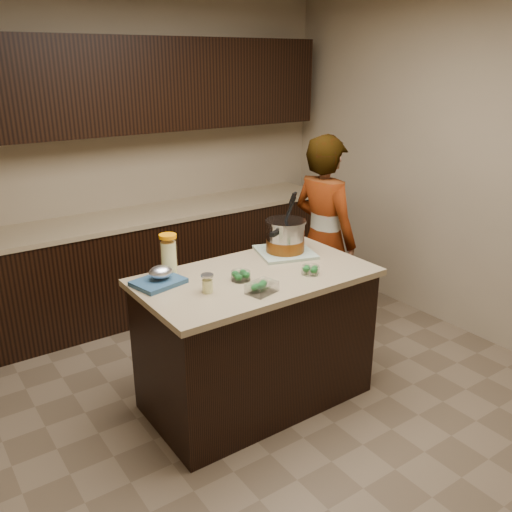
{
  "coord_description": "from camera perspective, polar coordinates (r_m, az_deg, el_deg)",
  "views": [
    {
      "loc": [
        -1.77,
        -2.54,
        2.15
      ],
      "look_at": [
        0.0,
        0.0,
        1.02
      ],
      "focal_mm": 38.0,
      "sensor_mm": 36.0,
      "label": 1
    }
  ],
  "objects": [
    {
      "name": "ground_plane",
      "position": [
        3.77,
        0.0,
        -14.71
      ],
      "size": [
        4.0,
        4.0,
        0.0
      ],
      "primitive_type": "plane",
      "color": "brown",
      "rests_on": "ground"
    },
    {
      "name": "room_shell",
      "position": [
        3.13,
        0.0,
        12.03
      ],
      "size": [
        4.04,
        4.04,
        2.72
      ],
      "color": "tan",
      "rests_on": "ground"
    },
    {
      "name": "back_cabinets",
      "position": [
        4.79,
        -12.03,
        4.96
      ],
      "size": [
        3.6,
        0.63,
        2.33
      ],
      "color": "black",
      "rests_on": "ground"
    },
    {
      "name": "island",
      "position": [
        3.54,
        0.0,
        -8.67
      ],
      "size": [
        1.46,
        0.81,
        0.9
      ],
      "color": "black",
      "rests_on": "ground"
    },
    {
      "name": "dish_towel",
      "position": [
        3.7,
        3.07,
        0.41
      ],
      "size": [
        0.45,
        0.45,
        0.02
      ],
      "primitive_type": "cube",
      "rotation": [
        0.0,
        0.0,
        -0.31
      ],
      "color": "#567F5F",
      "rests_on": "island"
    },
    {
      "name": "stock_pot",
      "position": [
        3.67,
        3.1,
        1.9
      ],
      "size": [
        0.37,
        0.37,
        0.39
      ],
      "rotation": [
        0.0,
        0.0,
        0.43
      ],
      "color": "#B7B7BC",
      "rests_on": "dish_towel"
    },
    {
      "name": "lemonade_pitcher",
      "position": [
        3.34,
        -9.16,
        -0.05
      ],
      "size": [
        0.14,
        0.14,
        0.26
      ],
      "rotation": [
        0.0,
        0.0,
        0.41
      ],
      "color": "#ECE990",
      "rests_on": "island"
    },
    {
      "name": "mason_jar",
      "position": [
        3.08,
        -5.13,
        -2.94
      ],
      "size": [
        0.09,
        0.09,
        0.12
      ],
      "rotation": [
        0.0,
        0.0,
        -0.31
      ],
      "color": "#ECE990",
      "rests_on": "island"
    },
    {
      "name": "broccoli_tub_left",
      "position": [
        3.25,
        -1.61,
        -2.13
      ],
      "size": [
        0.15,
        0.15,
        0.06
      ],
      "rotation": [
        0.0,
        0.0,
        0.32
      ],
      "color": "silver",
      "rests_on": "island"
    },
    {
      "name": "broccoli_tub_right",
      "position": [
        3.36,
        5.75,
        -1.5
      ],
      "size": [
        0.14,
        0.14,
        0.05
      ],
      "rotation": [
        0.0,
        0.0,
        -0.37
      ],
      "color": "silver",
      "rests_on": "island"
    },
    {
      "name": "broccoli_tub_rect",
      "position": [
        3.08,
        0.62,
        -3.4
      ],
      "size": [
        0.19,
        0.16,
        0.06
      ],
      "rotation": [
        0.0,
        0.0,
        0.25
      ],
      "color": "silver",
      "rests_on": "island"
    },
    {
      "name": "blue_tray",
      "position": [
        3.24,
        -10.13,
        -2.32
      ],
      "size": [
        0.32,
        0.28,
        0.11
      ],
      "rotation": [
        0.0,
        0.0,
        0.22
      ],
      "color": "navy",
      "rests_on": "island"
    },
    {
      "name": "person",
      "position": [
        4.3,
        7.15,
        1.79
      ],
      "size": [
        0.46,
        0.64,
        1.64
      ],
      "primitive_type": "imported",
      "rotation": [
        0.0,
        0.0,
        1.68
      ],
      "color": "gray",
      "rests_on": "ground"
    }
  ]
}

